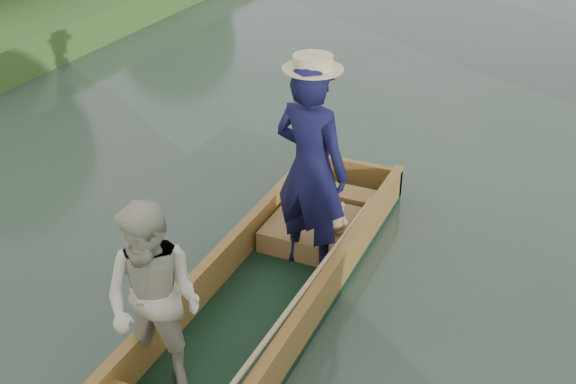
% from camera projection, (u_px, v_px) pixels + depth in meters
% --- Properties ---
extents(ground, '(120.00, 120.00, 0.00)m').
position_uv_depth(ground, '(260.00, 315.00, 6.40)').
color(ground, '#283D30').
rests_on(ground, ground).
extents(punt, '(1.23, 5.31, 2.14)m').
position_uv_depth(punt, '(255.00, 251.00, 6.09)').
color(punt, black).
rests_on(punt, ground).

